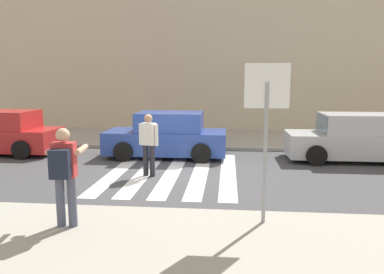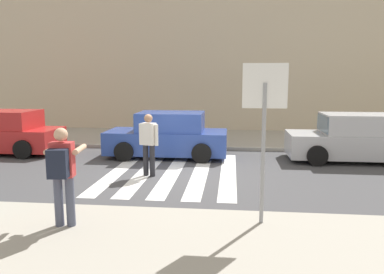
{
  "view_description": "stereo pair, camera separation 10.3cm",
  "coord_description": "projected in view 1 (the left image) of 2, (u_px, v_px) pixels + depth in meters",
  "views": [
    {
      "loc": [
        1.58,
        -10.25,
        2.68
      ],
      "look_at": [
        0.6,
        -0.2,
        1.1
      ],
      "focal_mm": 35.0,
      "sensor_mm": 36.0,
      "label": 1
    },
    {
      "loc": [
        1.68,
        -10.24,
        2.68
      ],
      "look_at": [
        0.6,
        -0.2,
        1.1
      ],
      "focal_mm": 35.0,
      "sensor_mm": 36.0,
      "label": 2
    }
  ],
  "objects": [
    {
      "name": "pedestrian_crossing",
      "position": [
        149.0,
        141.0,
        10.26
      ],
      "size": [
        0.56,
        0.33,
        1.72
      ],
      "color": "#232328",
      "rests_on": "ground"
    },
    {
      "name": "sidewalk_far",
      "position": [
        192.0,
        138.0,
        16.53
      ],
      "size": [
        60.0,
        4.8,
        0.14
      ],
      "primitive_type": "cube",
      "color": "#9E998C",
      "rests_on": "ground"
    },
    {
      "name": "photographer_with_backpack",
      "position": [
        64.0,
        169.0,
        6.33
      ],
      "size": [
        0.65,
        0.89,
        1.72
      ],
      "color": "#474C60",
      "rests_on": "sidewalk_near"
    },
    {
      "name": "building_facade_far",
      "position": [
        200.0,
        64.0,
        20.33
      ],
      "size": [
        56.0,
        4.0,
        6.97
      ],
      "primitive_type": "cube",
      "color": "beige",
      "rests_on": "ground"
    },
    {
      "name": "stop_sign",
      "position": [
        266.0,
        108.0,
        6.39
      ],
      "size": [
        0.76,
        0.08,
        2.8
      ],
      "color": "gray",
      "rests_on": "sidewalk_near"
    },
    {
      "name": "crosswalk_stripe_3",
      "position": [
        200.0,
        173.0,
        10.76
      ],
      "size": [
        0.44,
        5.2,
        0.01
      ],
      "primitive_type": "cube",
      "color": "silver",
      "rests_on": "ground"
    },
    {
      "name": "crosswalk_stripe_0",
      "position": [
        119.0,
        171.0,
        10.99
      ],
      "size": [
        0.44,
        5.2,
        0.01
      ],
      "primitive_type": "cube",
      "color": "silver",
      "rests_on": "ground"
    },
    {
      "name": "crosswalk_stripe_1",
      "position": [
        146.0,
        171.0,
        10.92
      ],
      "size": [
        0.44,
        5.2,
        0.01
      ],
      "primitive_type": "cube",
      "color": "silver",
      "rests_on": "ground"
    },
    {
      "name": "parked_car_blue",
      "position": [
        167.0,
        136.0,
        12.84
      ],
      "size": [
        4.1,
        1.92,
        1.55
      ],
      "color": "#284293",
      "rests_on": "ground"
    },
    {
      "name": "parked_car_red",
      "position": [
        1.0,
        134.0,
        13.42
      ],
      "size": [
        4.1,
        1.92,
        1.55
      ],
      "color": "red",
      "rests_on": "ground"
    },
    {
      "name": "parked_car_silver",
      "position": [
        352.0,
        139.0,
        12.25
      ],
      "size": [
        4.1,
        1.92,
        1.55
      ],
      "color": "#B7BABF",
      "rests_on": "ground"
    },
    {
      "name": "ground_plane",
      "position": [
        172.0,
        174.0,
        10.64
      ],
      "size": [
        120.0,
        120.0,
        0.0
      ],
      "primitive_type": "plane",
      "color": "#424244"
    },
    {
      "name": "crosswalk_stripe_4",
      "position": [
        228.0,
        173.0,
        10.69
      ],
      "size": [
        0.44,
        5.2,
        0.01
      ],
      "primitive_type": "cube",
      "color": "silver",
      "rests_on": "ground"
    },
    {
      "name": "crosswalk_stripe_2",
      "position": [
        173.0,
        172.0,
        10.84
      ],
      "size": [
        0.44,
        5.2,
        0.01
      ],
      "primitive_type": "cube",
      "color": "silver",
      "rests_on": "ground"
    }
  ]
}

